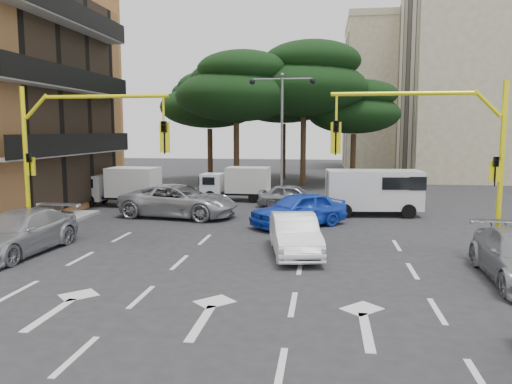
# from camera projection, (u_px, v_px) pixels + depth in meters

# --- Properties ---
(ground) EXTENTS (120.00, 120.00, 0.00)m
(ground) POSITION_uv_depth(u_px,v_px,m) (239.00, 265.00, 16.30)
(ground) COLOR #28282B
(ground) RESTS_ON ground
(median_strip) EXTENTS (1.40, 6.00, 0.15)m
(median_strip) POSITION_uv_depth(u_px,v_px,m) (281.00, 197.00, 32.02)
(median_strip) COLOR gray
(median_strip) RESTS_ON ground
(apartment_beige_far) EXTENTS (16.20, 12.15, 16.70)m
(apartment_beige_far) POSITION_uv_depth(u_px,v_px,m) (417.00, 95.00, 56.75)
(apartment_beige_far) COLOR tan
(apartment_beige_far) RESTS_ON ground
(pine_left_near) EXTENTS (9.15, 9.15, 10.23)m
(pine_left_near) POSITION_uv_depth(u_px,v_px,m) (237.00, 87.00, 37.48)
(pine_left_near) COLOR #382616
(pine_left_near) RESTS_ON ground
(pine_center) EXTENTS (9.98, 9.98, 11.16)m
(pine_center) POSITION_uv_depth(u_px,v_px,m) (305.00, 79.00, 38.68)
(pine_center) COLOR #382616
(pine_center) RESTS_ON ground
(pine_left_far) EXTENTS (8.32, 8.32, 9.30)m
(pine_left_far) POSITION_uv_depth(u_px,v_px,m) (210.00, 100.00, 41.91)
(pine_left_far) COLOR #382616
(pine_left_far) RESTS_ON ground
(pine_right) EXTENTS (7.49, 7.49, 8.37)m
(pine_right) POSITION_uv_depth(u_px,v_px,m) (355.00, 107.00, 40.36)
(pine_right) COLOR #382616
(pine_right) RESTS_ON ground
(pine_back) EXTENTS (9.15, 9.15, 10.23)m
(pine_back) POSITION_uv_depth(u_px,v_px,m) (284.00, 93.00, 43.96)
(pine_back) COLOR #382616
(pine_back) RESTS_ON ground
(signal_mast_right) EXTENTS (5.79, 0.37, 6.00)m
(signal_mast_right) POSITION_uv_depth(u_px,v_px,m) (447.00, 145.00, 16.85)
(signal_mast_right) COLOR #FFF316
(signal_mast_right) RESTS_ON ground
(signal_mast_left) EXTENTS (5.79, 0.37, 6.00)m
(signal_mast_left) POSITION_uv_depth(u_px,v_px,m) (69.00, 143.00, 18.71)
(signal_mast_left) COLOR #FFF316
(signal_mast_left) RESTS_ON ground
(street_lamp_center) EXTENTS (4.16, 0.36, 7.77)m
(street_lamp_center) POSITION_uv_depth(u_px,v_px,m) (282.00, 113.00, 31.36)
(street_lamp_center) COLOR slate
(street_lamp_center) RESTS_ON median_strip
(car_white_hatch) EXTENTS (2.26, 4.52, 1.42)m
(car_white_hatch) POSITION_uv_depth(u_px,v_px,m) (295.00, 234.00, 17.59)
(car_white_hatch) COLOR white
(car_white_hatch) RESTS_ON ground
(car_blue_compact) EXTENTS (4.76, 4.38, 1.58)m
(car_blue_compact) POSITION_uv_depth(u_px,v_px,m) (299.00, 209.00, 22.70)
(car_blue_compact) COLOR blue
(car_blue_compact) RESTS_ON ground
(car_silver_wagon) EXTENTS (2.46, 5.33, 1.51)m
(car_silver_wagon) POSITION_uv_depth(u_px,v_px,m) (19.00, 232.00, 17.72)
(car_silver_wagon) COLOR #9FA1A7
(car_silver_wagon) RESTS_ON ground
(car_silver_cross_a) EXTENTS (6.26, 3.58, 1.64)m
(car_silver_cross_a) POSITION_uv_depth(u_px,v_px,m) (179.00, 201.00, 25.18)
(car_silver_cross_a) COLOR #A9ABB1
(car_silver_cross_a) RESTS_ON ground
(car_silver_cross_b) EXTENTS (4.05, 1.98, 1.33)m
(car_silver_cross_b) POSITION_uv_depth(u_px,v_px,m) (293.00, 196.00, 28.17)
(car_silver_cross_b) COLOR gray
(car_silver_cross_b) RESTS_ON ground
(van_white) EXTENTS (4.93, 2.59, 2.37)m
(van_white) POSITION_uv_depth(u_px,v_px,m) (373.00, 192.00, 25.76)
(van_white) COLOR silver
(van_white) RESTS_ON ground
(box_truck_a) EXTENTS (4.63, 2.08, 2.25)m
(box_truck_a) POSITION_uv_depth(u_px,v_px,m) (120.00, 187.00, 28.87)
(box_truck_a) COLOR silver
(box_truck_a) RESTS_ON ground
(box_truck_b) EXTENTS (4.35, 1.97, 2.10)m
(box_truck_b) POSITION_uv_depth(u_px,v_px,m) (236.00, 184.00, 31.00)
(box_truck_b) COLOR white
(box_truck_b) RESTS_ON ground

